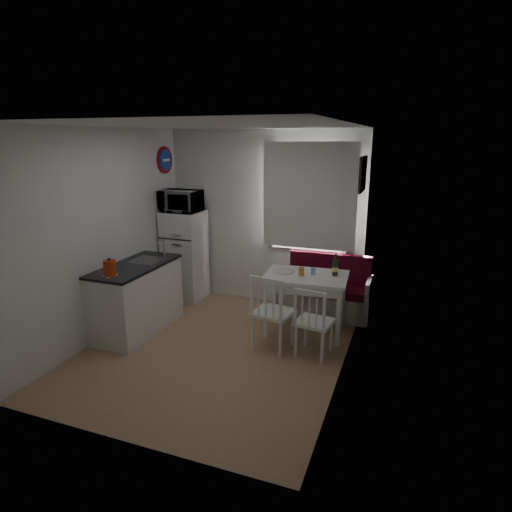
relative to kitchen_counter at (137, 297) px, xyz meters
The scene contains 22 objects.
floor 1.29m from the kitchen_counter, ahead, with size 3.00×3.50×0.02m, color #A48557.
ceiling 2.46m from the kitchen_counter, ahead, with size 3.00×3.50×0.02m, color white.
wall_back 2.17m from the kitchen_counter, 53.04° to the left, with size 3.00×0.02×2.60m, color white.
wall_front 2.41m from the kitchen_counter, 57.81° to the right, with size 3.00×0.02×2.60m, color white.
wall_left 0.91m from the kitchen_counter, 152.61° to the right, with size 0.02×3.50×2.60m, color white.
wall_right 2.83m from the kitchen_counter, ahead, with size 0.02×3.50×2.60m, color white.
window 2.72m from the kitchen_counter, 39.47° to the left, with size 1.22×0.06×1.47m, color white.
curtain 2.71m from the kitchen_counter, 38.19° to the left, with size 1.35×0.02×1.50m, color white.
kitchen_counter is the anchor object (origin of this frame).
wall_sign 2.15m from the kitchen_counter, 101.80° to the left, with size 0.40×0.40×0.03m, color #1A389D.
picture_frame 3.25m from the kitchen_counter, 19.45° to the left, with size 0.04×0.52×0.42m, color black.
bench 2.62m from the kitchen_counter, 31.12° to the left, with size 1.23×0.47×0.88m.
dining_table 2.21m from the kitchen_counter, 18.70° to the left, with size 1.09×0.80×0.78m.
chair_left 1.83m from the kitchen_counter, ahead, with size 0.50×0.49×0.51m.
chair_right 2.33m from the kitchen_counter, ahead, with size 0.45×0.43×0.46m.
fridge 1.27m from the kitchen_counter, 89.10° to the left, with size 0.56×0.56×1.40m, color white.
microwave 1.63m from the kitchen_counter, 89.06° to the left, with size 0.59×0.40×0.32m, color white.
kettle 0.78m from the kitchen_counter, 84.72° to the right, with size 0.17×0.17×0.23m, color #B12C0E.
wine_bottle 2.60m from the kitchen_counter, 18.31° to the left, with size 0.07×0.07×0.29m, color #133C1A, non-canonical shape.
drinking_glass_orange 2.17m from the kitchen_counter, 17.86° to the left, with size 0.06×0.06×0.11m, color orange.
drinking_glass_blue 2.32m from the kitchen_counter, 19.24° to the left, with size 0.06×0.06×0.09m, color #8DAEF0.
plate 1.95m from the kitchen_counter, 22.13° to the left, with size 0.26×0.26×0.02m, color white.
Camera 1 is at (2.08, -4.23, 2.47)m, focal length 30.00 mm.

